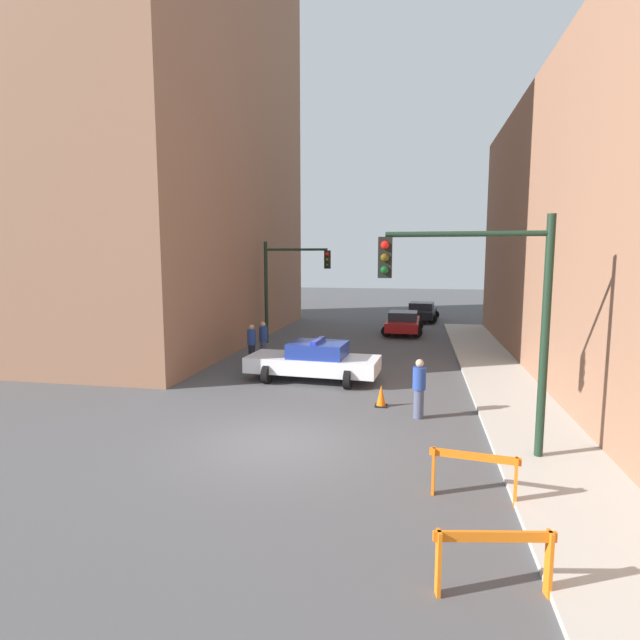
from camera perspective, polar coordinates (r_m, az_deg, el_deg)
ground_plane at (r=12.32m, az=-4.98°, el=-13.89°), size 120.00×120.00×0.00m
sidewalk_right at (r=12.25m, az=25.18°, el=-14.40°), size 2.40×44.00×0.12m
building_corner_left at (r=30.08m, az=-21.03°, el=19.85°), size 14.00×20.00×22.49m
traffic_light_near at (r=11.29m, az=18.74°, el=2.25°), size 3.64×0.35×5.20m
traffic_light_far at (r=25.47m, az=-3.83°, el=4.88°), size 3.44×0.35×5.20m
police_car at (r=17.99m, az=-0.66°, el=-4.67°), size 4.82×2.57×1.52m
parked_car_near at (r=29.25m, az=9.47°, el=-0.25°), size 2.35×4.34×1.31m
parked_car_mid at (r=35.34m, az=11.54°, el=0.98°), size 2.54×4.45×1.31m
pedestrian_crossing at (r=20.88m, az=-7.81°, el=-2.69°), size 0.49×0.49×1.66m
pedestrian_corner at (r=21.71m, az=-6.49°, el=-2.29°), size 0.50×0.50×1.66m
pedestrian_sidewalk at (r=14.09m, az=11.25°, el=-7.61°), size 0.44×0.44×1.66m
barrier_front at (r=7.52m, az=19.27°, el=-23.73°), size 1.58×0.42×0.90m
barrier_mid at (r=9.89m, az=17.18°, el=-15.82°), size 1.59×0.36×0.90m
traffic_cone at (r=15.14m, az=7.01°, el=-8.61°), size 0.36×0.36×0.66m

